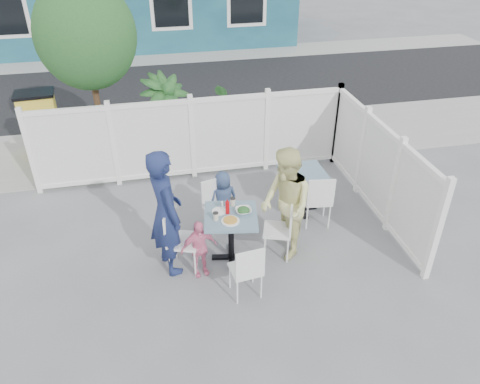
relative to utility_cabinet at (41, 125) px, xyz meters
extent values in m
plane|color=slate|center=(2.86, -4.00, -0.66)|extent=(80.00, 80.00, 0.00)
cube|color=gray|center=(2.86, -0.20, -0.65)|extent=(24.00, 2.60, 0.01)
cube|color=black|center=(2.86, 3.50, -0.66)|extent=(24.00, 5.00, 0.01)
cube|color=gray|center=(2.86, 6.60, -0.65)|extent=(24.00, 1.60, 0.01)
cube|color=black|center=(-0.14, 7.02, 0.94)|extent=(1.20, 0.04, 1.40)
cube|color=black|center=(3.86, 7.02, 0.94)|extent=(1.20, 0.04, 1.40)
cube|color=white|center=(2.96, -1.60, 0.16)|extent=(5.80, 0.04, 1.40)
cube|color=white|center=(2.96, -1.60, 0.90)|extent=(5.86, 0.08, 0.08)
cube|color=white|center=(2.96, -1.60, -0.60)|extent=(5.86, 0.08, 0.12)
cube|color=white|center=(5.86, -3.40, 0.16)|extent=(0.04, 3.60, 1.40)
cube|color=white|center=(5.86, -3.40, 0.90)|extent=(0.08, 3.66, 0.08)
cube|color=white|center=(5.86, -3.40, -0.60)|extent=(0.08, 3.66, 0.12)
cylinder|color=#382316|center=(1.26, -0.70, 0.54)|extent=(0.12, 0.12, 2.40)
ellipsoid|color=#1B4724|center=(1.26, -0.70, 1.94)|extent=(1.80, 1.62, 1.98)
cube|color=yellow|center=(0.00, 0.00, 0.00)|extent=(0.75, 0.57, 1.32)
imported|color=#1B4724|center=(2.53, -0.90, 0.26)|extent=(1.43, 1.43, 1.83)
imported|color=#1B4724|center=(4.08, -1.00, 0.08)|extent=(1.61, 1.69, 1.48)
cube|color=slate|center=(3.20, -4.20, 0.12)|extent=(0.88, 0.88, 0.04)
cylinder|color=black|center=(3.20, -4.20, -0.27)|extent=(0.09, 0.09, 0.74)
cube|color=black|center=(3.20, -4.20, -0.64)|extent=(0.60, 0.19, 0.04)
cube|color=black|center=(3.20, -4.20, -0.64)|extent=(0.19, 0.60, 0.04)
cube|color=slate|center=(4.64, -3.18, 0.09)|extent=(0.75, 0.75, 0.04)
cylinder|color=black|center=(4.64, -3.18, -0.28)|extent=(0.08, 0.08, 0.71)
cube|color=black|center=(4.64, -3.18, -0.64)|extent=(0.58, 0.10, 0.04)
cube|color=black|center=(4.64, -3.18, -0.64)|extent=(0.10, 0.58, 0.04)
cube|color=white|center=(2.50, -4.25, -0.17)|extent=(0.55, 0.56, 0.04)
cube|color=white|center=(2.30, -4.18, 0.10)|extent=(0.17, 0.44, 0.48)
cylinder|color=white|center=(2.73, -4.12, -0.42)|extent=(0.03, 0.03, 0.48)
cylinder|color=white|center=(2.61, -4.49, -0.42)|extent=(0.03, 0.03, 0.48)
cylinder|color=white|center=(2.38, -4.01, -0.42)|extent=(0.03, 0.03, 0.48)
cylinder|color=white|center=(2.26, -4.37, -0.42)|extent=(0.03, 0.03, 0.48)
cube|color=white|center=(3.89, -4.24, -0.20)|extent=(0.52, 0.53, 0.04)
cube|color=white|center=(4.08, -4.30, 0.05)|extent=(0.16, 0.41, 0.46)
cylinder|color=white|center=(3.67, -4.36, -0.43)|extent=(0.02, 0.02, 0.46)
cylinder|color=white|center=(3.79, -4.01, -0.43)|extent=(0.02, 0.02, 0.46)
cylinder|color=white|center=(4.00, -4.47, -0.43)|extent=(0.02, 0.02, 0.46)
cylinder|color=white|center=(4.12, -4.12, -0.43)|extent=(0.02, 0.02, 0.46)
cube|color=white|center=(3.13, -3.50, -0.22)|extent=(0.49, 0.48, 0.04)
cube|color=white|center=(3.08, -3.32, 0.03)|extent=(0.41, 0.13, 0.44)
cylinder|color=white|center=(3.34, -3.62, -0.44)|extent=(0.02, 0.02, 0.44)
cylinder|color=white|center=(3.00, -3.71, -0.44)|extent=(0.02, 0.02, 0.44)
cylinder|color=white|center=(3.26, -3.30, -0.44)|extent=(0.02, 0.02, 0.44)
cylinder|color=white|center=(2.92, -3.39, -0.44)|extent=(0.02, 0.02, 0.44)
cube|color=white|center=(3.24, -4.97, -0.23)|extent=(0.44, 0.43, 0.04)
cube|color=white|center=(3.27, -5.14, 0.01)|extent=(0.40, 0.08, 0.43)
cylinder|color=white|center=(3.05, -4.83, -0.44)|extent=(0.02, 0.02, 0.43)
cylinder|color=white|center=(3.39, -4.78, -0.44)|extent=(0.02, 0.02, 0.43)
cylinder|color=white|center=(3.09, -5.15, -0.44)|extent=(0.02, 0.02, 0.43)
cylinder|color=white|center=(3.43, -5.10, -0.44)|extent=(0.02, 0.02, 0.43)
cube|color=white|center=(4.76, -3.58, -0.19)|extent=(0.48, 0.47, 0.04)
cube|color=white|center=(4.74, -3.78, 0.07)|extent=(0.43, 0.09, 0.46)
cylinder|color=white|center=(4.60, -3.39, -0.43)|extent=(0.02, 0.02, 0.46)
cylinder|color=white|center=(4.97, -3.43, -0.43)|extent=(0.02, 0.02, 0.46)
cylinder|color=white|center=(4.56, -3.73, -0.43)|extent=(0.02, 0.02, 0.46)
cylinder|color=white|center=(4.92, -3.78, -0.43)|extent=(0.02, 0.02, 0.46)
imported|color=#19244F|center=(2.28, -4.18, 0.31)|extent=(0.64, 0.81, 1.93)
imported|color=gold|center=(4.01, -4.21, 0.22)|extent=(0.74, 0.91, 1.75)
imported|color=navy|center=(3.24, -3.30, -0.16)|extent=(0.54, 0.40, 0.99)
imported|color=pink|center=(2.69, -4.43, -0.20)|extent=(0.57, 0.33, 0.92)
cylinder|color=white|center=(3.16, -4.35, 0.15)|extent=(0.26, 0.26, 0.02)
cylinder|color=white|center=(3.05, -4.07, 0.15)|extent=(0.21, 0.21, 0.01)
imported|color=white|center=(3.39, -4.17, 0.17)|extent=(0.23, 0.23, 0.06)
cylinder|color=beige|center=(2.97, -4.27, 0.20)|extent=(0.07, 0.07, 0.11)
cylinder|color=beige|center=(3.27, -3.95, 0.20)|extent=(0.08, 0.08, 0.11)
cylinder|color=#B2040B|center=(3.16, -4.14, 0.24)|extent=(0.06, 0.06, 0.19)
cylinder|color=white|center=(3.12, -3.94, 0.18)|extent=(0.03, 0.03, 0.08)
cylinder|color=black|center=(3.14, -3.93, 0.18)|extent=(0.03, 0.03, 0.07)
camera|label=1|loc=(2.18, -9.61, 4.03)|focal=35.00mm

